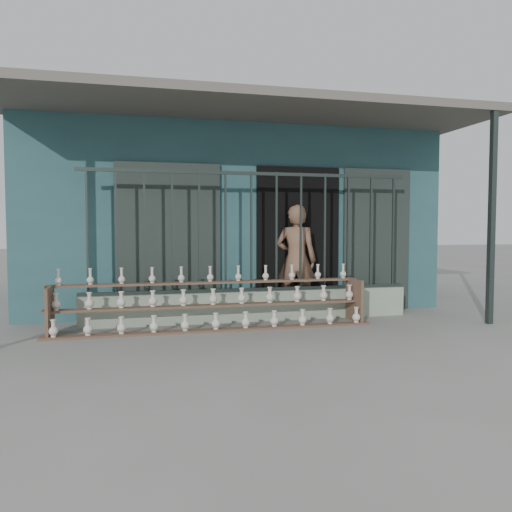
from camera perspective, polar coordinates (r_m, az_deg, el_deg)
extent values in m
plane|color=slate|center=(6.40, 2.14, -9.48)|extent=(60.00, 60.00, 0.00)
cube|color=#274E53|center=(10.45, -4.28, 4.29)|extent=(7.00, 5.00, 3.20)
cube|color=black|center=(8.25, 4.74, 1.79)|extent=(1.40, 0.12, 2.40)
cube|color=black|center=(7.80, -9.97, 1.66)|extent=(1.60, 0.08, 2.40)
cube|color=black|center=(8.75, 13.56, 1.79)|extent=(1.20, 0.08, 2.40)
cube|color=#59544C|center=(7.60, -0.37, 16.48)|extent=(7.40, 2.00, 0.12)
cube|color=#283330|center=(8.04, 25.34, 3.94)|extent=(0.08, 0.08, 3.10)
cube|color=#8FA18A|center=(7.59, -0.54, -5.72)|extent=(5.00, 0.20, 0.45)
cube|color=#283330|center=(7.33, -18.75, 2.61)|extent=(0.03, 0.03, 1.80)
cube|color=#283330|center=(7.31, -15.68, 2.66)|extent=(0.03, 0.03, 1.80)
cube|color=#283330|center=(7.31, -12.61, 2.71)|extent=(0.03, 0.03, 1.80)
cube|color=#283330|center=(7.32, -9.54, 2.74)|extent=(0.03, 0.03, 1.80)
cube|color=#283330|center=(7.36, -6.50, 2.77)|extent=(0.03, 0.03, 1.80)
cube|color=#283330|center=(7.42, -3.49, 2.79)|extent=(0.03, 0.03, 1.80)
cube|color=#283330|center=(7.50, -0.54, 2.80)|extent=(0.03, 0.03, 1.80)
cube|color=#283330|center=(7.60, 2.34, 2.80)|extent=(0.03, 0.03, 1.80)
cube|color=#283330|center=(7.71, 5.14, 2.80)|extent=(0.03, 0.03, 1.80)
cube|color=#283330|center=(7.85, 7.85, 2.79)|extent=(0.03, 0.03, 1.80)
cube|color=#283330|center=(8.00, 10.47, 2.77)|extent=(0.03, 0.03, 1.80)
cube|color=#283330|center=(8.17, 12.98, 2.75)|extent=(0.03, 0.03, 1.80)
cube|color=#283330|center=(8.35, 15.39, 2.73)|extent=(0.03, 0.03, 1.80)
cube|color=#283330|center=(7.54, -0.54, 9.42)|extent=(5.00, 0.04, 0.05)
cube|color=#283330|center=(7.56, -0.54, -3.85)|extent=(5.00, 0.04, 0.05)
cube|color=brown|center=(6.88, -4.60, -8.45)|extent=(4.50, 0.18, 0.03)
cube|color=brown|center=(7.07, -4.93, -5.67)|extent=(4.50, 0.18, 0.03)
cube|color=brown|center=(7.28, -5.24, -3.03)|extent=(4.50, 0.18, 0.03)
cube|color=brown|center=(7.08, -22.50, -5.85)|extent=(0.04, 0.55, 0.64)
cube|color=brown|center=(7.69, 11.18, -4.96)|extent=(0.04, 0.55, 0.64)
imported|color=brown|center=(8.06, 4.62, -0.47)|extent=(0.77, 0.66, 1.78)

